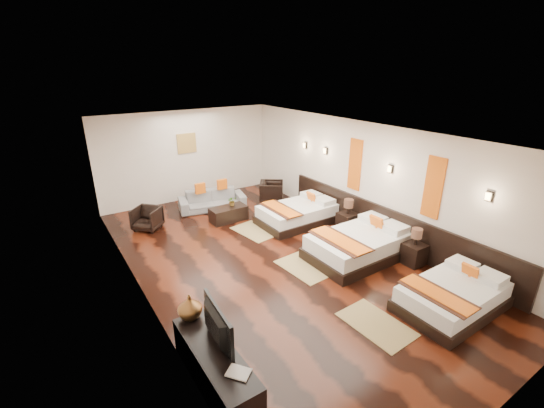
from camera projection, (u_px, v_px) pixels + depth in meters
floor at (272, 259)px, 8.11m from camera, size 5.50×9.50×0.01m
ceiling at (272, 133)px, 7.10m from camera, size 5.50×9.50×0.01m
back_wall at (188, 156)px, 11.29m from camera, size 5.50×0.01×2.80m
left_wall at (138, 231)px, 6.18m from camera, size 0.01×9.50×2.80m
right_wall at (363, 179)px, 9.03m from camera, size 0.01×9.50×2.80m
headboard_panel at (383, 225)px, 8.73m from camera, size 0.08×6.60×0.90m
bed_near at (453, 296)px, 6.38m from camera, size 1.94×1.22×0.74m
bed_mid at (359, 245)px, 8.10m from camera, size 2.27×1.43×0.87m
bed_far at (298, 213)px, 9.87m from camera, size 2.07×1.30×0.79m
nightstand_a at (414, 252)px, 7.81m from camera, size 0.42×0.42×0.83m
nightstand_b at (347, 220)px, 9.37m from camera, size 0.44×0.44×0.87m
jute_mat_near at (376, 324)px, 6.05m from camera, size 0.79×1.23×0.01m
jute_mat_mid at (304, 267)px, 7.75m from camera, size 0.83×1.25×0.01m
jute_mat_far at (255, 231)px, 9.43m from camera, size 0.92×1.30×0.01m
tv_console at (215, 367)px, 4.86m from camera, size 0.50×1.80×0.55m
tv at (211, 326)px, 4.80m from camera, size 0.20×0.96×0.55m
book at (235, 379)px, 4.31m from camera, size 0.34×0.35×0.03m
figurine at (190, 307)px, 5.32m from camera, size 0.38×0.38×0.38m
sofa at (212, 200)px, 10.81m from camera, size 2.05×1.18×0.56m
armchair_left at (147, 218)px, 9.48m from camera, size 0.91×0.91×0.60m
armchair_right at (272, 192)px, 11.36m from camera, size 1.00×1.00×0.66m
coffee_table at (228, 214)px, 10.02m from camera, size 1.00×0.51×0.40m
table_plant at (232, 201)px, 10.01m from camera, size 0.27×0.24×0.27m
orange_panel_a at (433, 188)px, 7.43m from camera, size 0.04×0.40×1.30m
orange_panel_b at (355, 165)px, 9.14m from camera, size 0.04×0.40×1.30m
sconce_near at (489, 196)px, 6.51m from camera, size 0.07×0.12×0.18m
sconce_mid at (390, 169)px, 8.22m from camera, size 0.07×0.12×0.18m
sconce_far at (325, 151)px, 9.93m from camera, size 0.07×0.12×0.18m
sconce_lounge at (305, 145)px, 10.63m from camera, size 0.07×0.12×0.18m
gold_artwork at (187, 143)px, 11.13m from camera, size 0.60×0.04×0.60m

